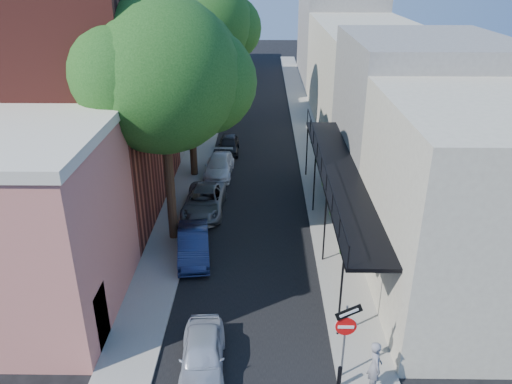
{
  "coord_description": "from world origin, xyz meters",
  "views": [
    {
      "loc": [
        0.54,
        -11.34,
        12.37
      ],
      "look_at": [
        0.25,
        9.46,
        2.8
      ],
      "focal_mm": 35.0,
      "sensor_mm": 36.0,
      "label": 1
    }
  ],
  "objects_px": {
    "oak_far": "(211,24)",
    "parked_car_d": "(219,166)",
    "parked_car_b": "(193,245)",
    "parked_car_c": "(204,201)",
    "bollard": "(339,377)",
    "pedestrian": "(375,366)",
    "parked_car_e": "(229,145)",
    "sign_post": "(346,329)",
    "oak_near": "(173,77)",
    "oak_mid": "(195,63)",
    "parked_car_a": "(203,355)"
  },
  "relations": [
    {
      "from": "oak_near",
      "to": "parked_car_e",
      "type": "relative_size",
      "value": 3.23
    },
    {
      "from": "oak_far",
      "to": "parked_car_d",
      "type": "height_order",
      "value": "oak_far"
    },
    {
      "from": "sign_post",
      "to": "oak_far",
      "type": "xyz_separation_m",
      "value": [
        -6.51,
        26.3,
        6.22
      ]
    },
    {
      "from": "oak_mid",
      "to": "parked_car_c",
      "type": "relative_size",
      "value": 2.23
    },
    {
      "from": "sign_post",
      "to": "parked_car_c",
      "type": "xyz_separation_m",
      "value": [
        -5.76,
        11.93,
        -1.4
      ]
    },
    {
      "from": "sign_post",
      "to": "parked_car_d",
      "type": "bearing_deg",
      "value": 107.38
    },
    {
      "from": "sign_post",
      "to": "oak_far",
      "type": "distance_m",
      "value": 27.8
    },
    {
      "from": "bollard",
      "to": "oak_far",
      "type": "xyz_separation_m",
      "value": [
        -6.35,
        26.77,
        7.74
      ]
    },
    {
      "from": "oak_near",
      "to": "parked_car_b",
      "type": "relative_size",
      "value": 2.88
    },
    {
      "from": "oak_near",
      "to": "parked_car_d",
      "type": "relative_size",
      "value": 2.74
    },
    {
      "from": "parked_car_b",
      "to": "parked_car_e",
      "type": "height_order",
      "value": "parked_car_b"
    },
    {
      "from": "parked_car_d",
      "to": "oak_far",
      "type": "bearing_deg",
      "value": 99.03
    },
    {
      "from": "parked_car_e",
      "to": "parked_car_c",
      "type": "bearing_deg",
      "value": -95.67
    },
    {
      "from": "oak_far",
      "to": "parked_car_a",
      "type": "relative_size",
      "value": 3.28
    },
    {
      "from": "bollard",
      "to": "pedestrian",
      "type": "distance_m",
      "value": 1.18
    },
    {
      "from": "parked_car_b",
      "to": "bollard",
      "type": "bearing_deg",
      "value": -62.03
    },
    {
      "from": "oak_mid",
      "to": "pedestrian",
      "type": "relative_size",
      "value": 5.71
    },
    {
      "from": "sign_post",
      "to": "parked_car_b",
      "type": "bearing_deg",
      "value": 128.07
    },
    {
      "from": "pedestrian",
      "to": "parked_car_e",
      "type": "bearing_deg",
      "value": 13.94
    },
    {
      "from": "parked_car_c",
      "to": "parked_car_e",
      "type": "height_order",
      "value": "parked_car_c"
    },
    {
      "from": "sign_post",
      "to": "parked_car_e",
      "type": "height_order",
      "value": "sign_post"
    },
    {
      "from": "oak_near",
      "to": "parked_car_c",
      "type": "distance_m",
      "value": 7.75
    },
    {
      "from": "parked_car_a",
      "to": "parked_car_e",
      "type": "xyz_separation_m",
      "value": [
        -0.48,
        20.97,
        -0.01
      ]
    },
    {
      "from": "oak_far",
      "to": "pedestrian",
      "type": "bearing_deg",
      "value": -74.5
    },
    {
      "from": "oak_near",
      "to": "parked_car_a",
      "type": "height_order",
      "value": "oak_near"
    },
    {
      "from": "oak_mid",
      "to": "oak_far",
      "type": "relative_size",
      "value": 0.86
    },
    {
      "from": "oak_near",
      "to": "pedestrian",
      "type": "xyz_separation_m",
      "value": [
        7.44,
        -9.76,
        -6.86
      ]
    },
    {
      "from": "oak_near",
      "to": "parked_car_a",
      "type": "distance_m",
      "value": 11.68
    },
    {
      "from": "sign_post",
      "to": "parked_car_b",
      "type": "distance_m",
      "value": 9.44
    },
    {
      "from": "bollard",
      "to": "oak_far",
      "type": "bearing_deg",
      "value": 103.35
    },
    {
      "from": "parked_car_c",
      "to": "pedestrian",
      "type": "bearing_deg",
      "value": -60.49
    },
    {
      "from": "parked_car_b",
      "to": "parked_car_c",
      "type": "relative_size",
      "value": 0.87
    },
    {
      "from": "parked_car_a",
      "to": "parked_car_b",
      "type": "distance_m",
      "value": 7.1
    },
    {
      "from": "parked_car_c",
      "to": "parked_car_d",
      "type": "relative_size",
      "value": 1.1
    },
    {
      "from": "parked_car_b",
      "to": "parked_car_d",
      "type": "height_order",
      "value": "parked_car_b"
    },
    {
      "from": "parked_car_e",
      "to": "bollard",
      "type": "bearing_deg",
      "value": -78.67
    },
    {
      "from": "bollard",
      "to": "parked_car_e",
      "type": "relative_size",
      "value": 0.23
    },
    {
      "from": "parked_car_d",
      "to": "parked_car_e",
      "type": "distance_m",
      "value": 4.16
    },
    {
      "from": "sign_post",
      "to": "oak_mid",
      "type": "relative_size",
      "value": 0.29
    },
    {
      "from": "oak_near",
      "to": "oak_far",
      "type": "bearing_deg",
      "value": 89.96
    },
    {
      "from": "oak_near",
      "to": "oak_far",
      "type": "distance_m",
      "value": 17.01
    },
    {
      "from": "bollard",
      "to": "oak_far",
      "type": "distance_m",
      "value": 28.58
    },
    {
      "from": "bollard",
      "to": "parked_car_d",
      "type": "distance_m",
      "value": 18.41
    },
    {
      "from": "oak_far",
      "to": "parked_car_e",
      "type": "distance_m",
      "value": 9.24
    },
    {
      "from": "bollard",
      "to": "parked_car_c",
      "type": "relative_size",
      "value": 0.17
    },
    {
      "from": "oak_mid",
      "to": "parked_car_d",
      "type": "bearing_deg",
      "value": -3.7
    },
    {
      "from": "parked_car_a",
      "to": "bollard",
      "type": "bearing_deg",
      "value": -14.16
    },
    {
      "from": "oak_near",
      "to": "oak_mid",
      "type": "xyz_separation_m",
      "value": [
        -0.05,
        7.97,
        -0.82
      ]
    },
    {
      "from": "parked_car_b",
      "to": "parked_car_c",
      "type": "bearing_deg",
      "value": 82.38
    },
    {
      "from": "oak_near",
      "to": "sign_post",
      "type": "bearing_deg",
      "value": -54.91
    }
  ]
}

